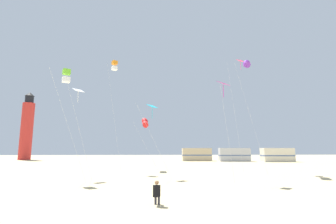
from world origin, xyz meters
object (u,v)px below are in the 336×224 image
kite_tube_scarlet (145,122)px  rv_van_cream (277,155)px  lighthouse_distant (27,128)px  rv_van_silver (234,155)px  kite_diamond_cyan (152,109)px  kite_diamond_white (78,93)px  kite_box_orange (115,66)px  kite_diamond_magenta (223,87)px  kite_box_lime (66,76)px  rv_van_tan (197,154)px  kite_flyer_standing (157,192)px  kite_tube_violet (247,64)px  kite_diamond_rainbow (240,66)px

kite_tube_scarlet → rv_van_cream: (26.55, 19.05, -4.56)m
lighthouse_distant → rv_van_silver: 50.05m
kite_diamond_cyan → kite_diamond_white: (-7.03, -0.08, 1.40)m
kite_box_orange → kite_diamond_magenta: 15.21m
kite_box_lime → kite_box_orange: size_ratio=0.71×
kite_box_orange → lighthouse_distant: size_ratio=0.80×
kite_diamond_magenta → rv_van_tan: 35.48m
kite_flyer_standing → kite_tube_violet: 21.22m
kite_tube_scarlet → kite_diamond_white: (-5.99, -7.76, 1.90)m
kite_box_lime → rv_van_cream: (32.97, 28.92, -7.51)m
kite_box_orange → lighthouse_distant: 42.25m
kite_flyer_standing → rv_van_cream: rv_van_cream is taller
kite_diamond_cyan → kite_diamond_magenta: bearing=-29.7°
kite_tube_violet → rv_van_cream: 29.73m
lighthouse_distant → rv_van_tan: bearing=-9.7°
kite_tube_violet → kite_tube_scarlet: (-11.80, 4.35, -6.34)m
kite_tube_violet → lighthouse_distant: 55.11m
rv_van_tan → kite_tube_violet: bearing=-87.4°
lighthouse_distant → kite_tube_violet: bearing=-39.6°
kite_diamond_cyan → kite_diamond_white: kite_diamond_white is taller
kite_diamond_rainbow → kite_box_lime: 20.25m
kite_diamond_white → rv_van_cream: kite_diamond_white is taller
kite_diamond_white → kite_box_lime: bearing=-101.6°
kite_tube_violet → kite_diamond_white: 18.65m
kite_diamond_cyan → kite_diamond_magenta: kite_diamond_magenta is taller
kite_tube_scarlet → kite_box_lime: 12.14m
kite_box_lime → kite_box_orange: 9.46m
kite_tube_violet → kite_tube_scarlet: bearing=159.8°
kite_box_orange → kite_flyer_standing: bearing=-72.9°
kite_tube_violet → rv_van_tan: (-1.32, 27.97, -10.90)m
kite_box_orange → lighthouse_distant: (-26.77, 32.30, -4.95)m
kite_tube_scarlet → rv_van_silver: (18.16, 21.10, -4.56)m
kite_box_orange → rv_van_silver: kite_box_orange is taller
kite_diamond_white → kite_diamond_magenta: 13.45m
kite_box_orange → kite_diamond_magenta: size_ratio=1.62×
kite_box_lime → kite_box_orange: (2.65, 8.21, 3.89)m
kite_diamond_white → rv_van_tan: 36.02m
kite_diamond_rainbow → lighthouse_distant: (-42.38, 32.71, -5.02)m
kite_tube_violet → rv_van_tan: 30.05m
kite_tube_scarlet → kite_diamond_cyan: 7.77m
kite_diamond_white → kite_flyer_standing: bearing=-55.8°
kite_box_orange → lighthouse_distant: bearing=129.6°
kite_tube_violet → rv_van_tan: bearing=92.7°
kite_diamond_white → rv_van_silver: kite_diamond_white is taller
kite_tube_violet → kite_tube_scarlet: 14.08m
kite_diamond_white → rv_van_cream: bearing=39.5°
kite_tube_scarlet → kite_box_orange: 7.99m
lighthouse_distant → rv_van_silver: (48.70, -9.55, -6.45)m
kite_diamond_magenta → lighthouse_distant: 56.17m
kite_diamond_cyan → rv_van_tan: size_ratio=1.07×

